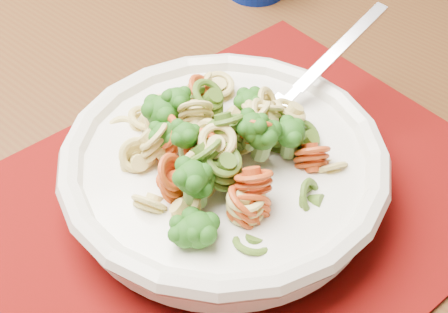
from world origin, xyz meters
TOP-DOWN VIEW (x-y plane):
  - dining_table at (0.28, -0.59)m, footprint 1.64×1.26m
  - placemat at (0.35, -0.68)m, footprint 0.45×0.37m
  - pasta_bowl at (0.35, -0.66)m, footprint 0.26×0.26m
  - pasta_broccoli_heap at (0.35, -0.66)m, footprint 0.22×0.22m
  - fork at (0.42, -0.65)m, footprint 0.18×0.05m

SIDE VIEW (x-z plane):
  - dining_table at x=0.28m, z-range 0.28..1.03m
  - placemat at x=0.35m, z-range 0.75..0.76m
  - pasta_bowl at x=0.35m, z-range 0.76..0.81m
  - fork at x=0.42m, z-range 0.76..0.84m
  - pasta_broccoli_heap at x=0.35m, z-range 0.77..0.83m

